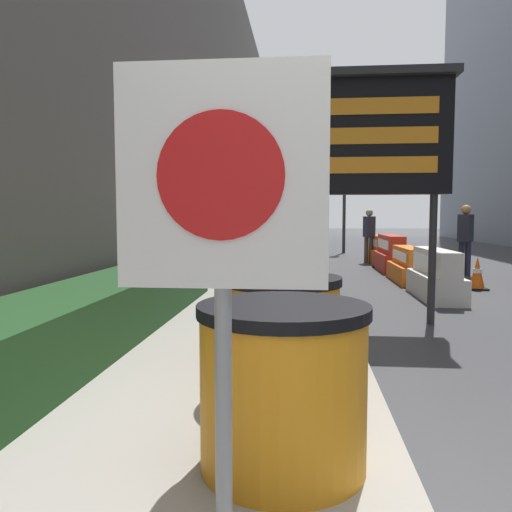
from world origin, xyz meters
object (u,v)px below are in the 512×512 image
(jersey_barrier_white, at_px, (435,277))
(traffic_cone_mid, at_px, (380,255))
(barrel_drum_foreground, at_px, (283,385))
(jersey_barrier_orange_far, at_px, (378,251))
(jersey_barrier_orange_near, at_px, (409,267))
(traffic_cone_near, at_px, (387,248))
(jersey_barrier_red_striped, at_px, (391,255))
(pedestrian_worker, at_px, (369,231))
(traffic_cone_far, at_px, (477,274))
(warning_sign, at_px, (222,214))
(traffic_light_near_curb, at_px, (345,182))
(message_board, at_px, (374,137))
(barrel_drum_back, at_px, (279,305))
(barrel_drum_middle, at_px, (282,333))
(pedestrian_passerby, at_px, (465,234))

(jersey_barrier_white, xyz_separation_m, traffic_cone_mid, (-0.15, 5.36, -0.03))
(barrel_drum_foreground, bearing_deg, jersey_barrier_orange_far, 79.77)
(jersey_barrier_orange_near, xyz_separation_m, traffic_cone_near, (0.58, 6.34, -0.00))
(jersey_barrier_white, relative_size, traffic_cone_mid, 2.73)
(traffic_cone_near, bearing_deg, jersey_barrier_red_striped, -98.07)
(jersey_barrier_orange_near, bearing_deg, traffic_cone_mid, 92.79)
(jersey_barrier_red_striped, height_order, pedestrian_worker, pedestrian_worker)
(jersey_barrier_orange_far, xyz_separation_m, traffic_cone_far, (1.07, -5.66, -0.06))
(traffic_cone_far, bearing_deg, jersey_barrier_white, -134.04)
(warning_sign, bearing_deg, traffic_light_near_curb, 84.17)
(message_board, relative_size, pedestrian_worker, 2.01)
(barrel_drum_back, bearing_deg, barrel_drum_middle, -86.15)
(warning_sign, relative_size, pedestrian_worker, 1.08)
(jersey_barrier_orange_far, bearing_deg, jersey_barrier_orange_near, -90.00)
(message_board, distance_m, traffic_cone_far, 4.57)
(barrel_drum_foreground, relative_size, traffic_cone_near, 1.27)
(jersey_barrier_orange_far, height_order, traffic_cone_near, jersey_barrier_orange_far)
(traffic_cone_mid, distance_m, pedestrian_passerby, 2.62)
(barrel_drum_back, height_order, jersey_barrier_white, barrel_drum_back)
(barrel_drum_back, relative_size, warning_sign, 0.49)
(jersey_barrier_orange_far, relative_size, traffic_cone_near, 3.11)
(barrel_drum_back, bearing_deg, barrel_drum_foreground, -86.66)
(traffic_cone_near, bearing_deg, pedestrian_worker, -114.48)
(barrel_drum_back, height_order, message_board, message_board)
(jersey_barrier_white, bearing_deg, barrel_drum_middle, -114.81)
(jersey_barrier_orange_near, relative_size, jersey_barrier_red_striped, 0.92)
(message_board, bearing_deg, jersey_barrier_orange_far, 81.20)
(warning_sign, relative_size, traffic_light_near_curb, 0.47)
(traffic_cone_far, bearing_deg, traffic_light_near_curb, 100.58)
(barrel_drum_middle, xyz_separation_m, jersey_barrier_red_striped, (2.43, 9.73, -0.16))
(warning_sign, relative_size, jersey_barrier_orange_far, 0.84)
(message_board, distance_m, jersey_barrier_orange_far, 9.21)
(traffic_light_near_curb, bearing_deg, warning_sign, -95.83)
(barrel_drum_foreground, distance_m, barrel_drum_middle, 1.14)
(warning_sign, distance_m, jersey_barrier_orange_near, 9.78)
(barrel_drum_back, distance_m, jersey_barrier_white, 4.82)
(traffic_cone_mid, bearing_deg, barrel_drum_foreground, -100.70)
(warning_sign, bearing_deg, jersey_barrier_red_striped, 77.66)
(jersey_barrier_white, xyz_separation_m, jersey_barrier_orange_near, (-0.00, 2.22, -0.04))
(barrel_drum_foreground, bearing_deg, traffic_cone_mid, 79.30)
(warning_sign, bearing_deg, barrel_drum_foreground, 77.14)
(barrel_drum_middle, bearing_deg, warning_sign, -93.62)
(warning_sign, xyz_separation_m, jersey_barrier_orange_near, (2.55, 9.38, -1.09))
(traffic_light_near_curb, xyz_separation_m, pedestrian_worker, (0.43, -4.06, -1.76))
(jersey_barrier_orange_near, relative_size, traffic_light_near_curb, 0.50)
(jersey_barrier_orange_far, relative_size, traffic_cone_mid, 3.01)
(traffic_cone_near, distance_m, traffic_light_near_curb, 3.47)
(jersey_barrier_orange_far, bearing_deg, barrel_drum_foreground, -100.23)
(jersey_barrier_orange_far, distance_m, pedestrian_worker, 0.68)
(barrel_drum_middle, xyz_separation_m, jersey_barrier_orange_near, (2.43, 7.47, -0.24))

